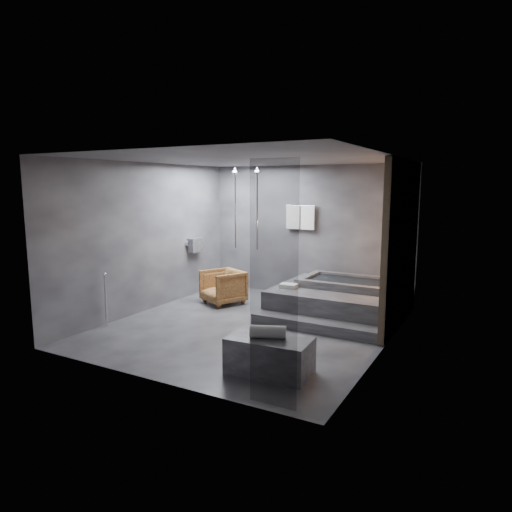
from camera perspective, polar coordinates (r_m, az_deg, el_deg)
The scene contains 7 objects.
room at distance 7.58m, azimuth 2.85°, elevation 3.92°, with size 5.00×5.04×2.82m.
tub_deck at distance 8.70m, azimuth 10.20°, elevation -5.48°, with size 2.20×2.00×0.50m, color #2F2F31.
tub_step at distance 7.67m, azimuth 7.30°, elevation -8.61°, with size 2.20×0.36×0.18m, color #2F2F31.
concrete_bench at distance 5.94m, azimuth 1.70°, elevation -12.35°, with size 1.05×0.58×0.47m, color #313134.
driftwood_chair at distance 9.28m, azimuth -4.14°, elevation -3.86°, with size 0.73×0.75×0.68m, color #4C2C13.
rolled_towel at distance 5.82m, azimuth 1.50°, elevation -9.46°, with size 0.16×0.16×0.46m, color white.
deck_towel at distance 8.45m, azimuth 4.10°, elevation -3.76°, with size 0.30×0.22×0.08m, color white.
Camera 1 is at (3.70, -6.55, 2.38)m, focal length 32.00 mm.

